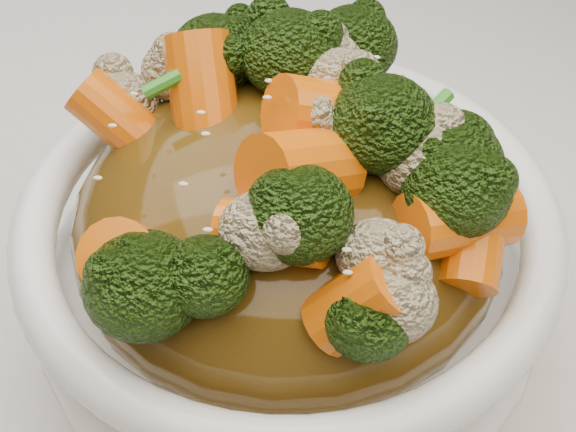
# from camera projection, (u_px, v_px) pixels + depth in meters

# --- Properties ---
(tablecloth) EXTENTS (1.20, 0.80, 0.04)m
(tablecloth) POSITION_uv_depth(u_px,v_px,m) (253.00, 271.00, 0.46)
(tablecloth) COLOR silver
(tablecloth) RESTS_ON dining_table
(bowl) EXTENTS (0.28, 0.28, 0.09)m
(bowl) POSITION_uv_depth(u_px,v_px,m) (288.00, 269.00, 0.37)
(bowl) COLOR white
(bowl) RESTS_ON tablecloth
(sauce_base) EXTENTS (0.22, 0.22, 0.10)m
(sauce_base) POSITION_uv_depth(u_px,v_px,m) (288.00, 221.00, 0.35)
(sauce_base) COLOR #4F340D
(sauce_base) RESTS_ON bowl
(carrots) EXTENTS (0.22, 0.22, 0.05)m
(carrots) POSITION_uv_depth(u_px,v_px,m) (288.00, 97.00, 0.30)
(carrots) COLOR orange
(carrots) RESTS_ON sauce_base
(broccoli) EXTENTS (0.22, 0.22, 0.05)m
(broccoli) POSITION_uv_depth(u_px,v_px,m) (288.00, 100.00, 0.30)
(broccoli) COLOR black
(broccoli) RESTS_ON sauce_base
(cauliflower) EXTENTS (0.22, 0.22, 0.04)m
(cauliflower) POSITION_uv_depth(u_px,v_px,m) (288.00, 104.00, 0.30)
(cauliflower) COLOR #C5B386
(cauliflower) RESTS_ON sauce_base
(scallions) EXTENTS (0.17, 0.17, 0.02)m
(scallions) POSITION_uv_depth(u_px,v_px,m) (288.00, 95.00, 0.30)
(scallions) COLOR #30861E
(scallions) RESTS_ON sauce_base
(sesame_seeds) EXTENTS (0.20, 0.20, 0.01)m
(sesame_seeds) POSITION_uv_depth(u_px,v_px,m) (288.00, 95.00, 0.30)
(sesame_seeds) COLOR beige
(sesame_seeds) RESTS_ON sauce_base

